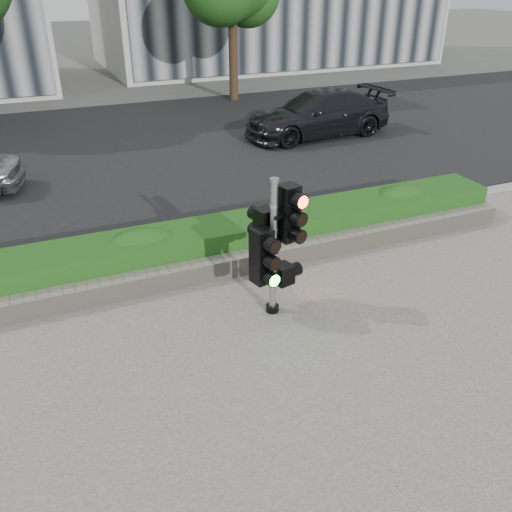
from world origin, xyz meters
name	(u,v)px	position (x,y,z in m)	size (l,w,h in m)	color
ground	(267,337)	(0.00, 0.00, 0.00)	(120.00, 120.00, 0.00)	#51514C
sidewalk	(362,462)	(0.00, -2.50, 0.01)	(16.00, 11.00, 0.03)	#9E9389
road	(128,151)	(0.00, 10.00, 0.01)	(60.00, 13.00, 0.02)	black
curb	(200,244)	(0.00, 3.15, 0.06)	(60.00, 0.25, 0.12)	gray
stone_wall	(222,267)	(0.00, 1.90, 0.20)	(12.00, 0.32, 0.34)	gray
hedge	(209,243)	(0.00, 2.55, 0.37)	(12.00, 1.00, 0.68)	#337D26
traffic_signal	(274,240)	(0.36, 0.59, 1.23)	(0.79, 0.65, 2.18)	black
car_dark	(318,114)	(5.93, 9.25, 0.72)	(1.95, 4.80, 1.39)	black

